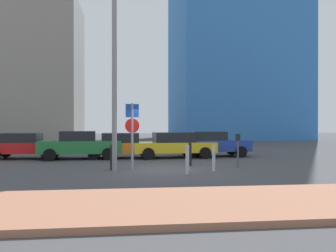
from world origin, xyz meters
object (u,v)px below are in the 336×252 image
parked_car_blue (212,144)px  parking_meter (238,146)px  street_lamp (114,63)px  traffic_bollard_mid (187,160)px  parking_sign_post (132,128)px  traffic_bollard_near (190,154)px  parked_car_red (25,145)px  parked_car_yellow (174,145)px  traffic_bollard_edge (112,157)px  traffic_bollard_far (214,158)px  parked_car_orange (122,145)px  parked_car_green (80,145)px

parked_car_blue → parking_meter: bearing=-91.5°
parking_meter → street_lamp: 6.36m
traffic_bollard_mid → street_lamp: bearing=154.7°
street_lamp → parking_sign_post: bearing=24.4°
parked_car_blue → traffic_bollard_near: parked_car_blue is taller
parked_car_red → parking_meter: (10.37, -5.13, 0.20)m
parked_car_yellow → traffic_bollard_edge: bearing=-123.6°
parked_car_red → parked_car_blue: (10.51, 0.10, 0.01)m
traffic_bollard_near → traffic_bollard_far: size_ratio=0.99×
parked_car_yellow → parking_sign_post: 5.53m
parked_car_yellow → traffic_bollard_near: parked_car_yellow is taller
parked_car_red → traffic_bollard_edge: 7.30m
street_lamp → traffic_bollard_near: bearing=21.6°
street_lamp → traffic_bollard_mid: street_lamp is taller
traffic_bollard_edge → traffic_bollard_near: bearing=16.5°
parked_car_orange → parked_car_blue: size_ratio=1.02×
street_lamp → traffic_bollard_far: bearing=-7.3°
parked_car_green → parking_meter: size_ratio=3.04×
parked_car_yellow → parked_car_blue: size_ratio=1.11×
parked_car_yellow → parking_meter: parking_meter is taller
parking_meter → traffic_bollard_far: bearing=-142.0°
street_lamp → parked_car_orange: bearing=87.4°
parked_car_green → traffic_bollard_edge: 5.25m
traffic_bollard_near → street_lamp: bearing=-158.4°
parking_meter → traffic_bollard_edge: parking_meter is taller
parked_car_green → parked_car_orange: size_ratio=1.02×
parked_car_green → parked_car_blue: size_ratio=1.05×
parked_car_orange → traffic_bollard_edge: 5.15m
parked_car_red → parked_car_yellow: (8.18, -0.48, 0.00)m
traffic_bollard_far → traffic_bollard_mid: bearing=-147.0°
parking_meter → traffic_bollard_edge: 5.46m
parked_car_blue → parking_sign_post: bearing=-131.0°
parking_meter → parking_sign_post: bearing=-177.3°
street_lamp → traffic_bollard_mid: size_ratio=6.82×
parked_car_green → traffic_bollard_mid: parked_car_green is taller
parked_car_red → traffic_bollard_near: 9.45m
traffic_bollard_far → parked_car_green: bearing=136.5°
parked_car_red → traffic_bollard_mid: parked_car_red is taller
traffic_bollard_far → traffic_bollard_edge: bearing=168.8°
parked_car_red → traffic_bollard_edge: parked_car_red is taller
parking_meter → traffic_bollard_near: size_ratio=1.39×
parked_car_yellow → traffic_bollard_mid: 6.52m
parked_car_yellow → parked_car_blue: 2.40m
parked_car_green → traffic_bollard_far: bearing=-43.5°
parked_car_orange → traffic_bollard_near: 5.15m
traffic_bollard_edge → parked_car_green: bearing=111.3°
traffic_bollard_far → parked_car_orange: bearing=122.1°
parked_car_red → traffic_bollard_mid: 10.47m
parked_car_red → parked_car_orange: bearing=-2.7°
traffic_bollard_far → traffic_bollard_edge: traffic_bollard_far is taller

